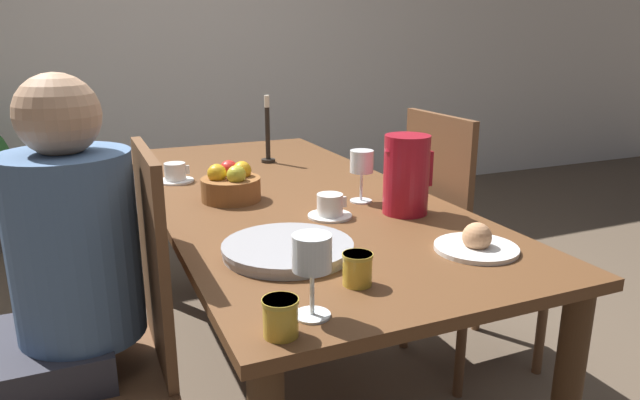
% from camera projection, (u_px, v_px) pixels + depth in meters
% --- Properties ---
extents(ground_plane, '(20.00, 20.00, 0.00)m').
position_uv_depth(ground_plane, '(289.00, 376.00, 2.18)').
color(ground_plane, brown).
extents(wall_back, '(10.00, 0.06, 2.60)m').
position_uv_depth(wall_back, '(165.00, 29.00, 3.95)').
color(wall_back, silver).
rests_on(wall_back, ground_plane).
extents(dining_table, '(0.89, 1.99, 0.73)m').
position_uv_depth(dining_table, '(287.00, 217.00, 2.01)').
color(dining_table, brown).
rests_on(dining_table, ground_plane).
extents(chair_person_side, '(0.42, 0.42, 0.99)m').
position_uv_depth(chair_person_side, '(113.00, 341.00, 1.43)').
color(chair_person_side, brown).
rests_on(chair_person_side, ground_plane).
extents(chair_opposite, '(0.42, 0.42, 0.99)m').
position_uv_depth(chair_opposite, '(459.00, 242.00, 2.13)').
color(chair_opposite, brown).
rests_on(chair_opposite, ground_plane).
extents(person_seated, '(0.39, 0.41, 1.18)m').
position_uv_depth(person_seated, '(63.00, 276.00, 1.37)').
color(person_seated, '#33333D').
rests_on(person_seated, ground_plane).
extents(red_pitcher, '(0.16, 0.14, 0.24)m').
position_uv_depth(red_pitcher, '(406.00, 174.00, 1.72)').
color(red_pitcher, '#A31423').
rests_on(red_pitcher, dining_table).
extents(wine_glass_water, '(0.08, 0.08, 0.17)m').
position_uv_depth(wine_glass_water, '(362.00, 164.00, 1.83)').
color(wine_glass_water, white).
rests_on(wine_glass_water, dining_table).
extents(wine_glass_juice, '(0.08, 0.08, 0.17)m').
position_uv_depth(wine_glass_juice, '(312.00, 258.00, 1.07)').
color(wine_glass_juice, white).
rests_on(wine_glass_juice, dining_table).
extents(teacup_near_person, '(0.13, 0.13, 0.07)m').
position_uv_depth(teacup_near_person, '(330.00, 207.00, 1.70)').
color(teacup_near_person, white).
rests_on(teacup_near_person, dining_table).
extents(teacup_across, '(0.13, 0.13, 0.07)m').
position_uv_depth(teacup_across, '(175.00, 174.00, 2.12)').
color(teacup_across, white).
rests_on(teacup_across, dining_table).
extents(serving_tray, '(0.33, 0.33, 0.03)m').
position_uv_depth(serving_tray, '(288.00, 249.00, 1.41)').
color(serving_tray, '#9E9EA3').
rests_on(serving_tray, dining_table).
extents(bread_plate, '(0.21, 0.21, 0.07)m').
position_uv_depth(bread_plate, '(476.00, 243.00, 1.44)').
color(bread_plate, white).
rests_on(bread_plate, dining_table).
extents(jam_jar_amber, '(0.07, 0.07, 0.07)m').
position_uv_depth(jam_jar_amber, '(357.00, 268.00, 1.23)').
color(jam_jar_amber, gold).
rests_on(jam_jar_amber, dining_table).
extents(jam_jar_red, '(0.07, 0.07, 0.07)m').
position_uv_depth(jam_jar_red, '(281.00, 316.00, 1.02)').
color(jam_jar_red, gold).
rests_on(jam_jar_red, dining_table).
extents(fruit_bowl, '(0.20, 0.20, 0.13)m').
position_uv_depth(fruit_bowl, '(231.00, 185.00, 1.87)').
color(fruit_bowl, brown).
rests_on(fruit_bowl, dining_table).
extents(candlestick_tall, '(0.06, 0.06, 0.29)m').
position_uv_depth(candlestick_tall, '(268.00, 137.00, 2.42)').
color(candlestick_tall, black).
rests_on(candlestick_tall, dining_table).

